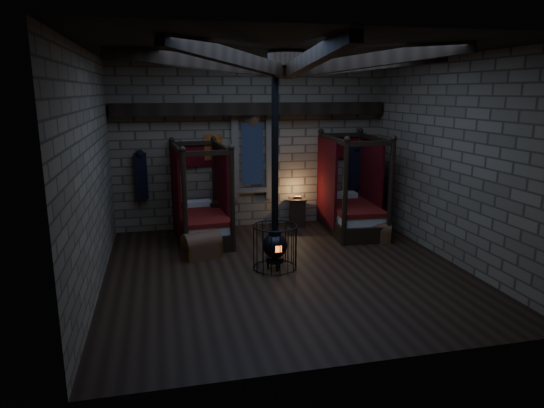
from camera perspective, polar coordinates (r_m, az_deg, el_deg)
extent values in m
cube|color=black|center=(9.75, 1.61, -7.81)|extent=(7.00, 7.00, 0.01)
cube|color=#847054|center=(12.59, -2.39, 6.83)|extent=(7.00, 0.02, 4.20)
cube|color=#847054|center=(5.95, 10.31, -0.54)|extent=(7.00, 0.02, 4.20)
cube|color=#847054|center=(8.98, -20.47, 3.44)|extent=(0.02, 7.00, 4.20)
cube|color=#847054|center=(10.65, 20.31, 4.86)|extent=(0.02, 7.00, 4.20)
cube|color=black|center=(9.13, 1.79, 17.63)|extent=(7.00, 7.00, 0.01)
cube|color=black|center=(12.35, -2.27, 11.12)|extent=(6.86, 0.35, 0.30)
cylinder|color=black|center=(9.12, 1.79, 16.69)|extent=(0.70, 0.70, 0.25)
cube|color=black|center=(12.57, -2.34, 5.90)|extent=(0.55, 0.04, 1.60)
cube|color=maroon|center=(12.41, -6.93, 6.65)|extent=(0.45, 0.03, 0.65)
cube|color=black|center=(12.32, -15.14, 3.18)|extent=(0.30, 0.10, 1.15)
cube|color=black|center=(13.33, 9.71, 4.19)|extent=(0.30, 0.10, 1.15)
cube|color=black|center=(11.70, -8.19, -3.36)|extent=(1.27, 2.22, 0.37)
cube|color=beige|center=(11.62, -8.23, -2.00)|extent=(1.14, 2.05, 0.23)
cube|color=maroon|center=(11.59, -8.26, -1.31)|extent=(1.20, 2.10, 0.10)
cube|color=beige|center=(12.32, -8.87, 0.03)|extent=(0.75, 0.41, 0.14)
cube|color=#4F060A|center=(12.38, -9.26, 5.66)|extent=(1.14, 0.14, 0.57)
cylinder|color=black|center=(10.40, -10.22, -0.12)|extent=(0.11, 0.11, 2.27)
cylinder|color=black|center=(12.41, -11.46, 1.97)|extent=(0.11, 0.11, 2.27)
cylinder|color=black|center=(10.57, -4.68, 0.26)|extent=(0.11, 0.11, 2.27)
cylinder|color=black|center=(12.55, -6.78, 2.27)|extent=(0.11, 0.11, 2.27)
cube|color=#4F060A|center=(11.69, -11.24, 1.56)|extent=(0.18, 1.55, 2.01)
cube|color=#4F060A|center=(11.85, -5.98, 1.90)|extent=(0.18, 1.55, 2.01)
cube|color=black|center=(12.49, 9.29, -2.29)|extent=(1.32, 2.34, 0.39)
cube|color=beige|center=(12.41, 9.34, -0.93)|extent=(1.18, 2.16, 0.24)
cube|color=maroon|center=(12.38, 9.37, -0.25)|extent=(1.24, 2.20, 0.11)
cube|color=beige|center=(13.12, 8.23, 1.04)|extent=(0.79, 0.43, 0.15)
cube|color=#4F060A|center=(13.20, 8.02, 6.64)|extent=(1.20, 0.13, 0.60)
cylinder|color=black|center=(11.08, 8.61, 1.10)|extent=(0.12, 0.12, 2.40)
cylinder|color=black|center=(13.13, 5.67, 3.07)|extent=(0.12, 0.12, 2.40)
cylinder|color=black|center=(11.46, 13.80, 1.27)|extent=(0.12, 0.12, 2.40)
cylinder|color=black|center=(13.46, 10.17, 3.17)|extent=(0.12, 0.12, 2.40)
cube|color=#4F060A|center=(12.39, 6.45, 2.70)|extent=(0.17, 1.64, 2.13)
cube|color=#4F060A|center=(12.75, 11.46, 2.81)|extent=(0.17, 1.64, 2.13)
cube|color=brown|center=(10.55, -8.27, -5.35)|extent=(0.89, 0.70, 0.32)
cylinder|color=brown|center=(10.50, -8.30, -4.51)|extent=(0.89, 0.70, 0.48)
cube|color=#A98234|center=(10.43, -10.11, -5.65)|extent=(0.20, 0.49, 0.34)
cube|color=#A98234|center=(10.69, -6.47, -5.05)|extent=(0.20, 0.49, 0.34)
cube|color=brown|center=(11.79, 12.05, -3.60)|extent=(0.81, 0.65, 0.29)
cylinder|color=brown|center=(11.75, 12.08, -2.92)|extent=(0.81, 0.65, 0.43)
cube|color=#A98234|center=(11.77, 10.47, -3.56)|extent=(0.20, 0.43, 0.31)
cube|color=#A98234|center=(11.83, 13.62, -3.64)|extent=(0.20, 0.43, 0.31)
cube|color=black|center=(12.32, -6.08, -1.60)|extent=(0.51, 0.49, 0.73)
cube|color=black|center=(12.23, -6.12, 0.15)|extent=(0.56, 0.54, 0.04)
cylinder|color=#A98234|center=(12.21, -6.13, 0.62)|extent=(0.10, 0.10, 0.17)
cube|color=black|center=(12.80, 2.98, -1.06)|extent=(0.49, 0.48, 0.69)
cube|color=black|center=(12.72, 3.00, 0.54)|extent=(0.54, 0.53, 0.04)
cube|color=brown|center=(12.70, 3.00, 0.81)|extent=(0.20, 0.17, 0.05)
cylinder|color=black|center=(9.76, 0.34, -6.54)|extent=(0.36, 0.36, 0.09)
sphere|color=black|center=(9.67, 0.34, -4.90)|extent=(0.50, 0.50, 0.50)
cylinder|color=black|center=(9.59, 0.34, -3.37)|extent=(0.25, 0.25, 0.13)
cube|color=#FF5914|center=(9.45, 0.77, -5.33)|extent=(0.13, 0.03, 0.13)
cylinder|color=black|center=(9.25, 0.36, 6.58)|extent=(0.13, 0.13, 3.25)
torus|color=black|center=(9.82, 0.34, -7.42)|extent=(0.88, 0.88, 0.03)
torus|color=black|center=(9.55, 0.34, -2.60)|extent=(0.88, 0.88, 0.03)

